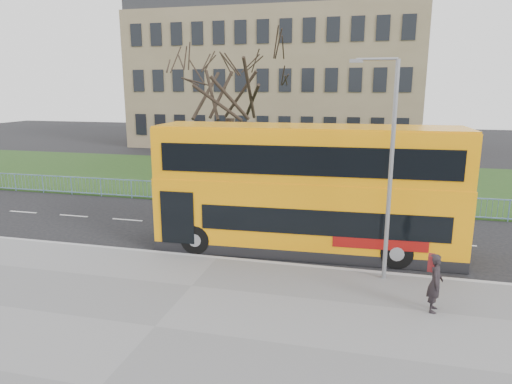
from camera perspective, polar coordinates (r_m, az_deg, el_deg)
ground at (r=18.71m, az=-3.33°, el=-6.84°), size 120.00×120.00×0.00m
pavement at (r=12.97m, az=-12.51°, el=-16.31°), size 80.00×10.50×0.12m
kerb at (r=17.31m, az=-4.86°, el=-8.30°), size 80.00×0.20×0.14m
grass_verge at (r=32.17m, az=4.19°, el=1.64°), size 80.00×15.40×0.08m
guard_railing at (r=24.68m, az=1.17°, el=-0.60°), size 40.00×0.12×1.10m
bare_tree at (r=28.07m, az=-3.32°, el=10.90°), size 7.36×7.36×10.51m
civic_building at (r=52.82m, az=2.74°, el=13.67°), size 30.00×15.00×14.00m
yellow_bus at (r=17.73m, az=6.35°, el=0.75°), size 11.70×3.24×4.86m
pedestrian at (r=14.00m, az=21.48°, el=-10.52°), size 0.50×0.67×1.70m
street_lamp at (r=15.00m, az=16.21°, el=3.52°), size 1.50×0.18×7.09m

